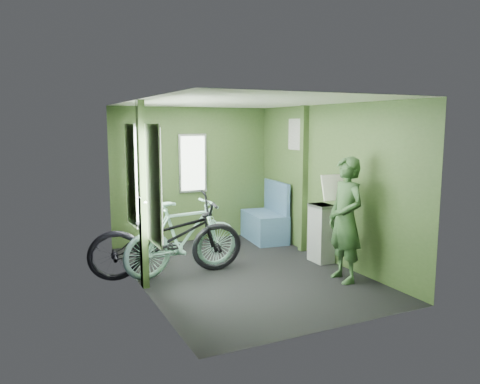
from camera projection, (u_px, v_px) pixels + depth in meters
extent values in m
plane|color=black|center=(243.00, 272.00, 6.42)|extent=(4.00, 4.00, 0.00)
cube|color=silver|center=(243.00, 102.00, 6.09)|extent=(2.80, 4.00, 0.02)
cube|color=#324821|center=(192.00, 175.00, 8.04)|extent=(2.80, 0.02, 2.30)
cube|color=#324821|center=(335.00, 215.00, 4.47)|extent=(2.80, 0.02, 2.30)
cube|color=#324821|center=(139.00, 196.00, 5.65)|extent=(0.02, 4.00, 2.30)
cube|color=#324821|center=(329.00, 184.00, 6.85)|extent=(0.02, 4.00, 2.30)
cube|color=#324821|center=(143.00, 196.00, 5.67)|extent=(0.08, 0.12, 2.30)
cube|color=silver|center=(155.00, 185.00, 5.15)|extent=(0.02, 0.56, 1.34)
cube|color=silver|center=(132.00, 175.00, 6.13)|extent=(0.02, 0.56, 1.34)
cube|color=white|center=(154.00, 137.00, 5.08)|extent=(0.00, 0.12, 0.12)
cube|color=white|center=(132.00, 135.00, 6.06)|extent=(0.00, 0.12, 0.12)
cylinder|color=silver|center=(148.00, 200.00, 5.71)|extent=(0.03, 0.40, 0.03)
cube|color=#324821|center=(303.00, 179.00, 7.36)|extent=(0.10, 0.10, 2.30)
cube|color=white|center=(296.00, 134.00, 7.54)|extent=(0.02, 0.40, 0.50)
cube|color=silver|center=(193.00, 163.00, 7.97)|extent=(0.50, 0.02, 1.00)
imported|color=black|center=(168.00, 277.00, 6.22)|extent=(2.13, 1.10, 1.18)
imported|color=#83BAAA|center=(185.00, 274.00, 6.34)|extent=(1.78, 0.85, 1.08)
imported|color=#2D4D2A|center=(346.00, 220.00, 5.97)|extent=(0.42, 0.61, 1.61)
cube|color=silver|center=(333.00, 187.00, 6.19)|extent=(0.33, 0.14, 0.34)
cube|color=gray|center=(321.00, 233.00, 6.86)|extent=(0.25, 0.35, 0.85)
cube|color=navy|center=(264.00, 227.00, 8.15)|extent=(0.64, 1.03, 0.49)
cube|color=navy|center=(277.00, 197.00, 8.18)|extent=(0.17, 0.97, 0.54)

